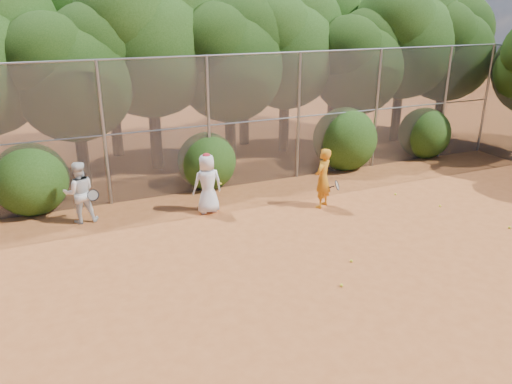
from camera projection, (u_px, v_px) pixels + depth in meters
name	position (u px, v px, depth m)	size (l,w,h in m)	color
ground	(346.00, 271.00, 10.64)	(80.00, 80.00, 0.00)	#A85526
fence_back	(236.00, 121.00, 15.02)	(20.05, 0.09, 4.03)	gray
tree_2	(74.00, 69.00, 14.44)	(3.99, 3.47, 5.47)	black
tree_3	(150.00, 36.00, 15.96)	(4.89, 4.26, 6.70)	black
tree_4	(230.00, 55.00, 16.60)	(4.19, 3.64, 5.73)	black
tree_5	(286.00, 43.00, 18.12)	(4.51, 3.92, 6.17)	black
tree_6	(359.00, 59.00, 18.39)	(3.86, 3.36, 5.29)	black
tree_7	(405.00, 34.00, 19.57)	(4.77, 4.14, 6.53)	black
tree_8	(448.00, 45.00, 20.22)	(4.25, 3.70, 5.82)	black
tree_10	(108.00, 27.00, 17.40)	(5.15, 4.48, 7.06)	black
tree_11	(244.00, 38.00, 19.08)	(4.64, 4.03, 6.35)	black
tree_12	(337.00, 26.00, 21.16)	(5.02, 4.37, 6.88)	black
bush_0	(30.00, 176.00, 13.45)	(2.00, 2.00, 2.00)	#1D3F0F
bush_1	(207.00, 158.00, 15.36)	(1.80, 1.80, 1.80)	#1D3F0F
bush_2	(345.00, 136.00, 17.16)	(2.20, 2.20, 2.20)	#1D3F0F
bush_3	(425.00, 131.00, 18.52)	(1.90, 1.90, 1.90)	#1D3F0F
player_yellow	(323.00, 178.00, 13.78)	(0.87, 0.70, 1.69)	orange
player_teen	(207.00, 183.00, 13.41)	(0.82, 0.55, 1.67)	white
player_white	(79.00, 192.00, 12.81)	(0.87, 0.74, 1.63)	white
ball_0	(440.00, 206.00, 14.02)	(0.07, 0.07, 0.07)	yellow
ball_1	(351.00, 261.00, 11.00)	(0.07, 0.07, 0.07)	yellow
ball_2	(510.00, 228.00, 12.65)	(0.07, 0.07, 0.07)	yellow
ball_3	(341.00, 285.00, 10.05)	(0.07, 0.07, 0.07)	yellow
ball_4	(395.00, 194.00, 14.90)	(0.07, 0.07, 0.07)	yellow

